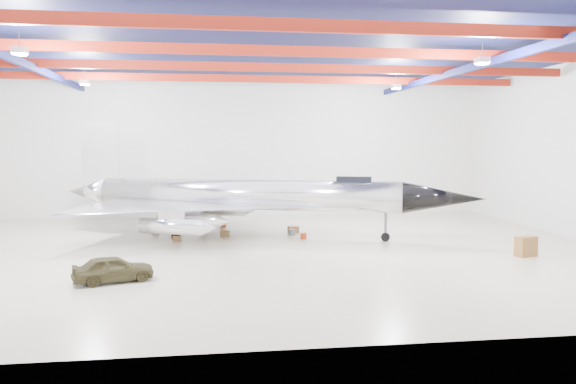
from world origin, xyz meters
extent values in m
plane|color=#B9AE93|center=(0.00, 0.00, 0.00)|extent=(40.00, 40.00, 0.00)
plane|color=silver|center=(0.00, 15.00, 5.50)|extent=(40.00, 0.00, 40.00)
plane|color=#0A0F38|center=(0.00, 0.00, 11.00)|extent=(40.00, 40.00, 0.00)
cube|color=maroon|center=(0.00, -9.00, 10.40)|extent=(39.50, 0.25, 0.50)
cube|color=maroon|center=(0.00, -3.00, 10.40)|extent=(39.50, 0.25, 0.50)
cube|color=maroon|center=(0.00, 3.00, 10.40)|extent=(39.50, 0.25, 0.50)
cube|color=maroon|center=(0.00, 9.00, 10.40)|extent=(39.50, 0.25, 0.50)
cube|color=#0C114B|center=(-12.00, 0.00, 10.10)|extent=(0.25, 29.50, 0.40)
cube|color=#0C114B|center=(12.00, 0.00, 10.10)|extent=(0.25, 29.50, 0.40)
cube|color=silver|center=(-10.00, -6.00, 9.70)|extent=(0.55, 0.55, 0.25)
cube|color=silver|center=(10.00, -6.00, 9.70)|extent=(0.55, 0.55, 0.25)
cube|color=silver|center=(-10.00, 6.00, 9.70)|extent=(0.55, 0.55, 0.25)
cube|color=silver|center=(10.00, 6.00, 9.70)|extent=(0.55, 0.55, 0.25)
cylinder|color=silver|center=(-0.06, 4.72, 2.69)|extent=(18.75, 8.12, 1.92)
cone|color=black|center=(11.26, 0.78, 2.69)|extent=(5.16, 3.39, 1.92)
cone|color=silver|center=(-10.48, 8.35, 2.69)|extent=(3.35, 2.76, 1.92)
cube|color=silver|center=(-9.58, 8.03, 5.18)|extent=(2.57, 0.99, 4.32)
cube|color=black|center=(6.28, 2.51, 3.69)|extent=(2.25, 1.42, 0.48)
cylinder|color=silver|center=(-4.52, 0.69, 1.34)|extent=(3.73, 2.01, 0.86)
cylinder|color=silver|center=(-3.73, 2.95, 1.34)|extent=(3.73, 2.01, 0.86)
cylinder|color=silver|center=(-1.84, 8.39, 1.34)|extent=(3.73, 2.01, 0.86)
cylinder|color=silver|center=(-1.05, 10.65, 1.34)|extent=(3.73, 2.01, 0.86)
cylinder|color=#59595B|center=(8.09, 1.88, 0.86)|extent=(0.17, 0.17, 1.73)
cylinder|color=black|center=(8.09, 1.88, 0.27)|extent=(0.58, 0.38, 0.54)
cylinder|color=#59595B|center=(-4.48, 3.72, 0.86)|extent=(0.17, 0.17, 1.73)
cylinder|color=black|center=(-4.48, 3.72, 0.27)|extent=(0.58, 0.38, 0.54)
cylinder|color=#59595B|center=(-2.90, 8.25, 0.86)|extent=(0.17, 0.17, 1.73)
cylinder|color=black|center=(-2.90, 8.25, 0.27)|extent=(0.58, 0.38, 0.54)
imported|color=#3A351D|center=(-6.52, -6.12, 0.57)|extent=(3.63, 2.36, 1.15)
cube|color=brown|center=(14.02, -3.46, 0.53)|extent=(1.27, 0.90, 1.05)
cube|color=olive|center=(-4.40, 3.56, 0.17)|extent=(0.53, 0.45, 0.34)
cube|color=maroon|center=(-1.52, 9.02, 0.15)|extent=(0.48, 0.41, 0.29)
cylinder|color=#59595B|center=(2.78, 4.86, 0.20)|extent=(0.52, 0.52, 0.39)
cube|color=olive|center=(3.02, 5.72, 0.23)|extent=(0.75, 0.66, 0.45)
cube|color=#59595B|center=(-5.98, 6.66, 0.15)|extent=(0.44, 0.36, 0.30)
cylinder|color=maroon|center=(3.32, 3.44, 0.18)|extent=(0.49, 0.49, 0.37)
cube|color=olive|center=(-1.49, 5.00, 0.18)|extent=(0.64, 0.59, 0.36)
camera|label=1|loc=(-2.32, -30.54, 5.94)|focal=35.00mm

